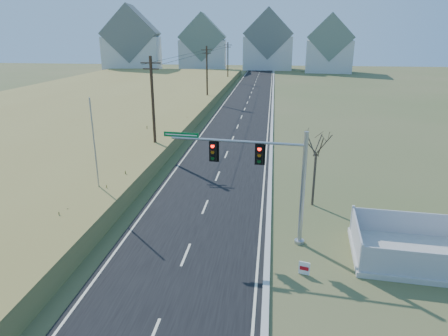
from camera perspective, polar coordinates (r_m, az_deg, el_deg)
ground at (r=22.73m, az=-4.40°, el=-9.78°), size 260.00×260.00×0.00m
road at (r=70.53m, az=3.57°, el=9.80°), size 8.00×180.00×0.06m
curb at (r=70.40m, az=6.99°, el=9.74°), size 0.30×180.00×0.18m
reed_marsh at (r=66.66m, az=-18.33°, el=8.94°), size 38.00×110.00×1.30m
utility_pole_near at (r=36.68m, az=-10.10°, el=8.75°), size 1.80×0.26×9.00m
utility_pole_mid at (r=65.73m, az=-2.45°, el=13.27°), size 1.80×0.26×9.00m
utility_pole_far at (r=95.37m, az=0.55°, el=14.94°), size 1.80×0.26×9.00m
condo_nw at (r=126.82m, az=-13.02°, el=16.77°), size 17.69×13.38×19.05m
condo_nnw at (r=129.54m, az=-3.02°, el=16.89°), size 14.93×11.17×17.03m
condo_n at (r=131.64m, az=6.30°, el=17.12°), size 15.27×10.20×18.54m
condo_ne at (r=124.66m, az=14.86°, el=16.21°), size 14.12×10.51×16.52m
traffic_signal_mast at (r=20.97m, az=6.36°, el=-0.66°), size 7.76×1.11×6.21m
fence_enclosure at (r=22.80m, az=26.62°, el=-10.93°), size 7.29×5.27×1.59m
open_sign at (r=19.67m, az=11.39°, el=-13.85°), size 0.52×0.19×0.65m
flagpole at (r=26.96m, az=-17.76°, el=0.55°), size 0.32×0.32×7.10m
bare_tree at (r=25.90m, az=13.13°, el=3.59°), size 2.01×2.01×5.32m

